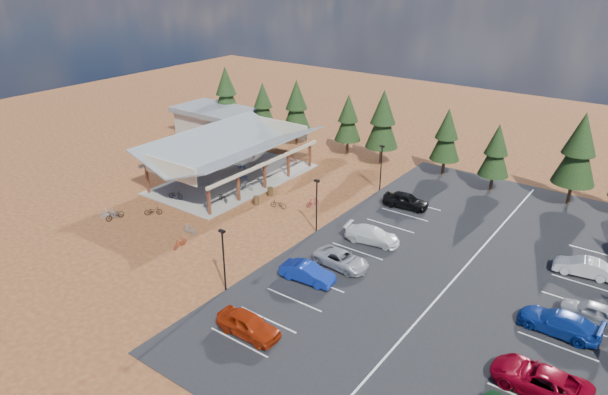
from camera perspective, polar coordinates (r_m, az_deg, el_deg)
The scene contains 42 objects.
ground at distance 51.58m, azimuth -4.54°, elevation -2.88°, with size 140.00×140.00×0.00m, color #5F2B19.
asphalt_lot at distance 45.73m, azimuth 16.15°, elevation -7.58°, with size 27.00×44.00×0.04m, color black.
concrete_pad at distance 62.45m, azimuth -7.35°, elevation 1.97°, with size 10.60×18.60×0.10m, color gray.
bike_pavilion at distance 61.15m, azimuth -7.54°, elevation 5.25°, with size 11.65×19.40×4.97m.
outbuilding at distance 78.59m, azimuth -9.43°, elevation 7.98°, with size 11.00×7.00×3.90m.
lamp_post_0 at distance 40.75m, azimuth -8.47°, elevation -6.11°, with size 0.50×0.25×5.14m.
lamp_post_1 at distance 48.93m, azimuth 1.33°, elevation -0.49°, with size 0.50×0.25×5.14m.
lamp_post_2 at distance 58.44m, azimuth 8.12°, elevation 3.44°, with size 0.50×0.25×5.14m.
trash_bin_0 at distance 55.61m, azimuth -5.06°, elevation -0.31°, with size 0.60×0.60×0.90m, color #442F18.
trash_bin_1 at distance 57.64m, azimuth -3.58°, elevation 0.64°, with size 0.60×0.60×0.90m, color #442F18.
pine_0 at distance 80.40m, azimuth -8.20°, elevation 11.02°, with size 3.91×3.91×9.11m.
pine_1 at distance 75.79m, azimuth -4.35°, elevation 9.75°, with size 3.32×3.32×7.74m.
pine_2 at distance 72.43m, azimuth -0.80°, elevation 9.67°, with size 3.77×3.77×8.77m.
pine_3 at distance 68.98m, azimuth 4.68°, elevation 8.34°, with size 3.34×3.34×7.78m.
pine_4 at distance 65.51m, azimuth 8.31°, elevation 8.12°, with size 3.95×3.95×9.21m.
pine_5 at distance 63.77m, azimuth 14.79°, elevation 6.40°, with size 3.40×3.40×7.93m.
pine_6 at distance 60.77m, azimuth 19.58°, elevation 4.68°, with size 3.22×3.22×7.51m.
pine_7 at distance 60.00m, azimuth 26.98°, elevation 4.55°, with size 4.16×4.16×9.70m.
bike_0 at distance 58.09m, azimuth -13.37°, elevation 0.29°, with size 0.58×1.67×0.88m, color black.
bike_1 at distance 60.85m, azimuth -10.40°, elevation 1.68°, with size 0.43×1.53×0.92m, color gray.
bike_2 at distance 64.74m, azimuth -6.54°, elevation 3.30°, with size 0.60×1.73×0.91m, color navy.
bike_3 at distance 68.67m, azimuth -5.65°, elevation 4.57°, with size 0.44×1.56×0.94m, color maroon.
bike_4 at distance 56.50m, azimuth -8.52°, elevation 0.03°, with size 0.60×1.73×0.91m, color black.
bike_5 at distance 59.08m, azimuth -6.03°, elevation 1.34°, with size 0.51×1.79×1.08m, color gray.
bike_6 at distance 61.94m, azimuth -6.41°, elevation 2.29°, with size 0.55×1.58×0.83m, color navy.
bike_7 at distance 66.35m, azimuth -1.30°, elevation 4.02°, with size 0.48×1.70×1.02m, color #992C0E.
bike_8 at distance 55.33m, azimuth -19.29°, elevation -1.72°, with size 0.67×1.91×1.00m, color black.
bike_9 at distance 55.84m, azimuth -19.85°, elevation -1.57°, with size 0.47×1.67×1.01m, color #9CA0A4.
bike_11 at distance 48.54m, azimuth -12.95°, elevation -4.65°, with size 0.45×1.59×0.95m, color maroon.
bike_12 at distance 55.19m, azimuth -15.59°, elevation -1.35°, with size 0.60×1.73×0.91m, color black.
bike_13 at distance 50.68m, azimuth -11.93°, elevation -3.27°, with size 0.45×1.58×0.95m, color gray.
bike_15 at distance 54.95m, azimuth 0.93°, elevation -0.50°, with size 0.45×1.59×0.96m, color maroon.
bike_16 at distance 54.62m, azimuth -2.72°, elevation -0.69°, with size 0.62×1.77×0.93m, color black.
car_0 at distance 37.22m, azimuth -5.87°, elevation -13.14°, with size 1.87×4.66×1.59m, color #A02609.
car_1 at distance 42.51m, azimuth 0.36°, elevation -7.92°, with size 1.54×4.41×1.45m, color navy.
car_2 at distance 44.49m, azimuth 3.95°, elevation -6.51°, with size 2.19×4.76×1.32m, color #A4A5AC.
car_3 at distance 48.35m, azimuth 7.19°, elevation -3.93°, with size 2.00×4.92×1.43m, color white.
car_4 at distance 55.50m, azimuth 10.67°, elevation -0.29°, with size 1.84×4.57×1.56m, color black.
car_6 at distance 35.81m, azimuth 23.62°, elevation -17.16°, with size 2.59×5.62×1.56m, color maroon.
car_7 at distance 41.00m, azimuth 25.27°, elevation -11.80°, with size 2.16×5.30×1.54m, color navy.
car_8 at distance 43.27m, azimuth 27.99°, elevation -10.51°, with size 1.66×4.12×1.40m, color #919399.
car_9 at distance 48.61m, azimuth 27.29°, elevation -6.50°, with size 1.52×4.36×1.44m, color silver.
Camera 1 is at (30.46, -34.57, 23.19)m, focal length 32.00 mm.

